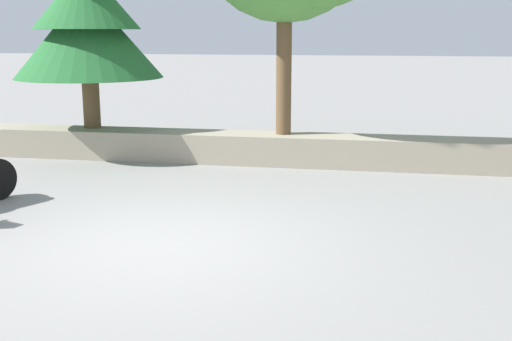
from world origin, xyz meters
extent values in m
plane|color=gray|center=(0.00, 0.00, 0.00)|extent=(120.00, 120.00, 0.00)
cube|color=gray|center=(0.00, 4.80, 0.28)|extent=(36.00, 0.80, 0.55)
cylinder|color=brown|center=(-3.08, 4.97, 1.20)|extent=(0.33, 0.33, 1.31)
cone|color=#23602D|center=(-3.08, 4.97, 2.37)|extent=(2.85, 2.85, 1.68)
cylinder|color=brown|center=(0.75, 4.88, 1.76)|extent=(0.28, 0.28, 2.41)
camera|label=1|loc=(2.41, -6.72, 2.42)|focal=44.67mm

